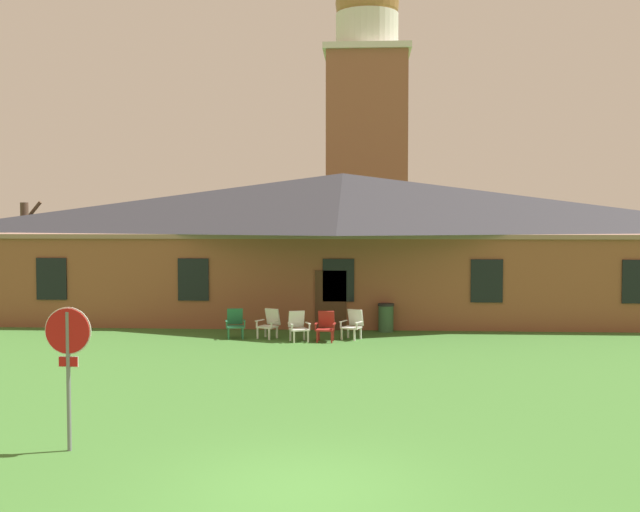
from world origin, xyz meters
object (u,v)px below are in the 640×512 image
lawn_chair_left_end (298,325)px  lawn_chair_right_end (353,324)px  lawn_chair_middle (326,326)px  trash_bin (386,317)px  stop_sign (68,350)px  lawn_chair_near_door (269,323)px  lawn_chair_by_porch (235,323)px

lawn_chair_left_end → lawn_chair_right_end: 1.82m
lawn_chair_middle → trash_bin: trash_bin is taller
stop_sign → lawn_chair_near_door: stop_sign is taller
lawn_chair_left_end → lawn_chair_middle: 0.89m
stop_sign → lawn_chair_left_end: stop_sign is taller
lawn_chair_near_door → stop_sign: bearing=-98.6°
stop_sign → lawn_chair_right_end: stop_sign is taller
lawn_chair_near_door → lawn_chair_right_end: 2.74m
stop_sign → lawn_chair_near_door: bearing=81.4°
lawn_chair_middle → lawn_chair_right_end: size_ratio=1.00×
lawn_chair_right_end → lawn_chair_by_porch: bearing=-179.8°
lawn_chair_middle → lawn_chair_right_end: bearing=30.7°
lawn_chair_by_porch → lawn_chair_left_end: (2.11, -0.49, 0.00)m
lawn_chair_middle → trash_bin: bearing=47.6°
stop_sign → lawn_chair_by_porch: (0.74, 12.26, -1.22)m
lawn_chair_middle → trash_bin: size_ratio=0.98×
lawn_chair_middle → stop_sign: bearing=-107.6°
lawn_chair_by_porch → trash_bin: size_ratio=0.98×
stop_sign → lawn_chair_middle: 12.40m
stop_sign → lawn_chair_left_end: size_ratio=2.55×
lawn_chair_near_door → lawn_chair_left_end: 1.12m
lawn_chair_left_end → lawn_chair_middle: size_ratio=1.00×
lawn_chair_left_end → lawn_chair_right_end: same height
stop_sign → lawn_chair_left_end: (2.85, 11.76, -1.22)m
lawn_chair_near_door → lawn_chair_right_end: (2.74, -0.03, 0.00)m
stop_sign → trash_bin: stop_sign is taller
lawn_chair_by_porch → lawn_chair_right_end: size_ratio=1.00×
lawn_chair_left_end → lawn_chair_right_end: (1.75, 0.51, 0.00)m
lawn_chair_by_porch → stop_sign: bearing=-93.4°
lawn_chair_near_door → trash_bin: trash_bin is taller
lawn_chair_by_porch → lawn_chair_left_end: size_ratio=1.00×
lawn_chair_near_door → trash_bin: size_ratio=0.98×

